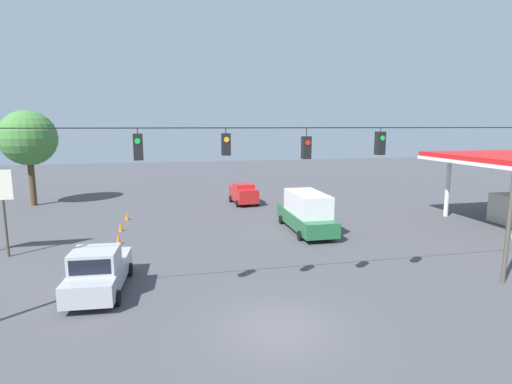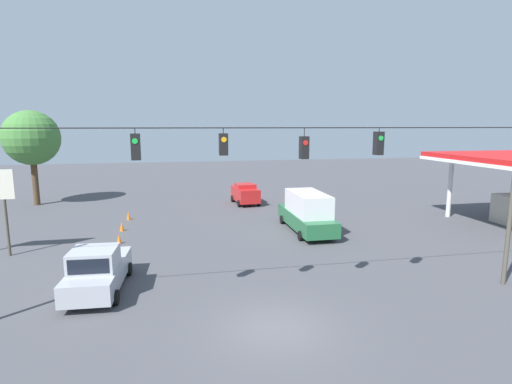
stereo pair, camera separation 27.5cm
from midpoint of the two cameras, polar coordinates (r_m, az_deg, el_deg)
ground_plane at (r=15.57m, az=2.67°, el=-18.86°), size 140.00×140.00×0.00m
overhead_signal_span at (r=15.68m, az=1.08°, el=1.04°), size 23.34×0.38×7.85m
box_truck_green_oncoming_far at (r=28.26m, az=6.92°, el=-2.85°), size 2.53×7.11×2.80m
sedan_red_oncoming_deep at (r=37.92m, az=-2.00°, el=-0.21°), size 2.39×4.12×1.93m
pickup_truck_silver_parked_shoulder at (r=19.47m, az=-21.94°, el=-10.46°), size 2.51×5.30×2.12m
traffic_cone_nearest at (r=20.24m, az=-21.81°, el=-11.66°), size 0.32×0.32×0.65m
traffic_cone_second at (r=23.62m, az=-20.84°, el=-8.55°), size 0.32×0.32×0.65m
traffic_cone_third at (r=26.73m, az=-19.34°, el=-6.39°), size 0.32×0.32×0.65m
traffic_cone_fourth at (r=29.84m, az=-19.02°, el=-4.73°), size 0.32×0.32×0.65m
traffic_cone_fifth at (r=33.17m, az=-18.17°, el=-3.29°), size 0.32×0.32×0.65m
tree_horizon_left at (r=42.21m, az=-29.94°, el=6.66°), size 5.01×5.01×8.77m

